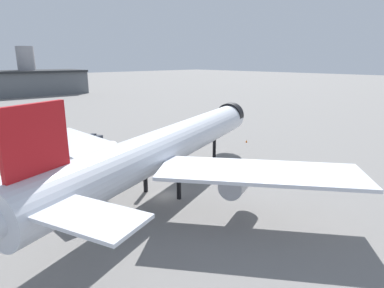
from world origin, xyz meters
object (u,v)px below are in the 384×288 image
(traffic_cone_near_nose, at_px, (246,141))
(traffic_cone_wingtip, at_px, (5,166))
(airliner_near_gate, at_px, (169,146))
(baggage_tug_wing, at_px, (96,137))

(traffic_cone_near_nose, height_order, traffic_cone_wingtip, traffic_cone_wingtip)
(airliner_near_gate, distance_m, baggage_tug_wing, 39.01)
(traffic_cone_near_nose, bearing_deg, airliner_near_gate, -163.42)
(baggage_tug_wing, xyz_separation_m, traffic_cone_wingtip, (-23.08, -7.18, -0.62))
(traffic_cone_near_nose, distance_m, traffic_cone_wingtip, 54.18)
(traffic_cone_wingtip, bearing_deg, airliner_near_gate, -62.23)
(baggage_tug_wing, relative_size, traffic_cone_wingtip, 5.00)
(airliner_near_gate, relative_size, baggage_tug_wing, 17.23)
(baggage_tug_wing, xyz_separation_m, traffic_cone_near_nose, (27.05, -27.74, -0.65))
(baggage_tug_wing, height_order, traffic_cone_wingtip, baggage_tug_wing)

